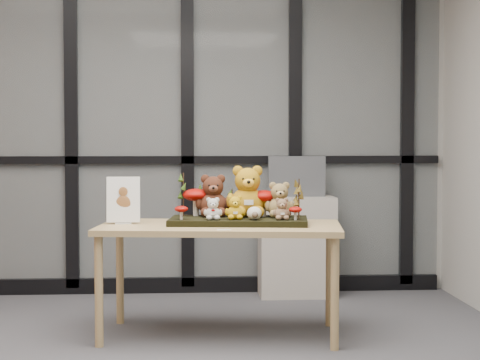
{
  "coord_description": "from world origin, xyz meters",
  "views": [
    {
      "loc": [
        0.4,
        -4.35,
        1.25
      ],
      "look_at": [
        0.76,
        0.93,
        0.97
      ],
      "focal_mm": 65.0,
      "sensor_mm": 36.0,
      "label": 1
    }
  ],
  "objects": [
    {
      "name": "mushroom_front_left",
      "position": [
        0.4,
        0.93,
        0.78
      ],
      "size": [
        0.08,
        0.08,
        0.09
      ],
      "primitive_type": null,
      "color": "#930904",
      "rests_on": "diorama_tray"
    },
    {
      "name": "bear_beige_small",
      "position": [
        1.01,
        0.88,
        0.8
      ],
      "size": [
        0.12,
        0.11,
        0.15
      ],
      "primitive_type": null,
      "rotation": [
        0.0,
        0.0,
        -0.12
      ],
      "color": "#866448",
      "rests_on": "diorama_tray"
    },
    {
      "name": "sign_holder",
      "position": [
        0.04,
        1.06,
        0.83
      ],
      "size": [
        0.21,
        0.06,
        0.29
      ],
      "rotation": [
        0.0,
        0.0,
        0.04
      ],
      "color": "silver",
      "rests_on": "display_table"
    },
    {
      "name": "sprig_green_centre",
      "position": [
        0.72,
        1.18,
        0.81
      ],
      "size": [
        0.05,
        0.05,
        0.17
      ],
      "primitive_type": null,
      "color": "#1F390C",
      "rests_on": "diorama_tray"
    },
    {
      "name": "glass_partition",
      "position": [
        -0.0,
        2.47,
        1.42
      ],
      "size": [
        4.9,
        0.06,
        2.78
      ],
      "color": "#2D383F",
      "rests_on": "floor"
    },
    {
      "name": "bear_small_yellow",
      "position": [
        0.73,
        0.91,
        0.81
      ],
      "size": [
        0.14,
        0.13,
        0.16
      ],
      "primitive_type": null,
      "rotation": [
        0.0,
        0.0,
        -0.12
      ],
      "color": "gold",
      "rests_on": "diorama_tray"
    },
    {
      "name": "label_card",
      "position": [
        0.65,
        0.67,
        0.69
      ],
      "size": [
        0.08,
        0.03,
        0.0
      ],
      "primitive_type": "cube",
      "color": "white",
      "rests_on": "display_table"
    },
    {
      "name": "sprig_dry_mid_right",
      "position": [
        1.12,
        0.94,
        0.83
      ],
      "size": [
        0.05,
        0.05,
        0.21
      ],
      "primitive_type": null,
      "color": "brown",
      "rests_on": "diorama_tray"
    },
    {
      "name": "mushroom_front_right",
      "position": [
        1.09,
        0.86,
        0.77
      ],
      "size": [
        0.08,
        0.08,
        0.09
      ],
      "primitive_type": null,
      "color": "#930904",
      "rests_on": "diorama_tray"
    },
    {
      "name": "sprig_green_mid_left",
      "position": [
        0.54,
        1.19,
        0.83
      ],
      "size": [
        0.05,
        0.05,
        0.2
      ],
      "primitive_type": null,
      "color": "#1F390C",
      "rests_on": "diorama_tray"
    },
    {
      "name": "room_shell",
      "position": [
        0.0,
        0.0,
        1.68
      ],
      "size": [
        5.0,
        5.0,
        5.0
      ],
      "color": "#A9A8A0",
      "rests_on": "floor"
    },
    {
      "name": "bear_white_bow",
      "position": [
        0.59,
        0.9,
        0.8
      ],
      "size": [
        0.13,
        0.12,
        0.15
      ],
      "primitive_type": null,
      "rotation": [
        0.0,
        0.0,
        -0.12
      ],
      "color": "silver",
      "rests_on": "diorama_tray"
    },
    {
      "name": "sprig_green_far_left",
      "position": [
        0.41,
        1.16,
        0.87
      ],
      "size": [
        0.05,
        0.05,
        0.28
      ],
      "primitive_type": null,
      "color": "#1F390C",
      "rests_on": "diorama_tray"
    },
    {
      "name": "bear_brown_medium",
      "position": [
        0.6,
        1.13,
        0.88
      ],
      "size": [
        0.25,
        0.23,
        0.29
      ],
      "primitive_type": null,
      "rotation": [
        0.0,
        0.0,
        -0.12
      ],
      "color": "#482214",
      "rests_on": "diorama_tray"
    },
    {
      "name": "monitor",
      "position": [
        1.29,
        2.28,
        0.93
      ],
      "size": [
        0.44,
        0.05,
        0.31
      ],
      "color": "#505358",
      "rests_on": "cabinet"
    },
    {
      "name": "bear_pooh_yellow",
      "position": [
        0.82,
        1.09,
        0.91
      ],
      "size": [
        0.3,
        0.28,
        0.35
      ],
      "primitive_type": null,
      "rotation": [
        0.0,
        0.0,
        -0.12
      ],
      "color": "#BC8516",
      "rests_on": "diorama_tray"
    },
    {
      "name": "plush_cream_hedgehog",
      "position": [
        0.84,
        0.88,
        0.77
      ],
      "size": [
        0.08,
        0.07,
        0.09
      ],
      "primitive_type": null,
      "rotation": [
        0.0,
        0.0,
        -0.12
      ],
      "color": "white",
      "rests_on": "diorama_tray"
    },
    {
      "name": "mushroom_back_left",
      "position": [
        0.49,
        1.17,
        0.83
      ],
      "size": [
        0.17,
        0.17,
        0.19
      ],
      "primitive_type": null,
      "color": "#930904",
      "rests_on": "diorama_tray"
    },
    {
      "name": "sprig_dry_far_right",
      "position": [
        1.14,
        1.05,
        0.85
      ],
      "size": [
        0.05,
        0.05,
        0.24
      ],
      "primitive_type": null,
      "color": "brown",
      "rests_on": "diorama_tray"
    },
    {
      "name": "bear_tan_back",
      "position": [
        1.01,
        1.04,
        0.85
      ],
      "size": [
        0.21,
        0.19,
        0.24
      ],
      "primitive_type": null,
      "rotation": [
        0.0,
        0.0,
        -0.12
      ],
      "color": "olive",
      "rests_on": "diorama_tray"
    },
    {
      "name": "display_table",
      "position": [
        0.64,
        0.97,
        0.63
      ],
      "size": [
        1.56,
        0.92,
        0.69
      ],
      "rotation": [
        0.0,
        0.0,
        -0.12
      ],
      "color": "tan",
      "rests_on": "floor"
    },
    {
      "name": "cabinet",
      "position": [
        1.29,
        2.26,
        0.38
      ],
      "size": [
        0.58,
        0.34,
        0.77
      ],
      "primitive_type": "cube",
      "color": "#ABA499",
      "rests_on": "floor"
    },
    {
      "name": "diorama_tray",
      "position": [
        0.75,
        1.01,
        0.71
      ],
      "size": [
        0.9,
        0.53,
        0.04
      ],
      "primitive_type": "cube",
      "rotation": [
        0.0,
        0.0,
        -0.12
      ],
      "color": "black",
      "rests_on": "display_table"
    },
    {
      "name": "mushroom_back_right",
      "position": [
        0.92,
        1.09,
        0.82
      ],
      "size": [
        0.17,
        0.17,
        0.18
      ],
      "primitive_type": null,
      "color": "#930904",
      "rests_on": "diorama_tray"
    }
  ]
}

